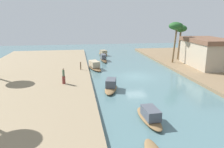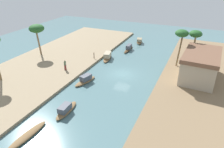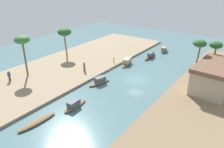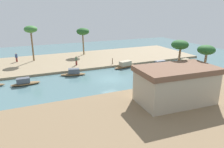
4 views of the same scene
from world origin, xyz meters
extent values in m
plane|color=slate|center=(0.00, 0.00, 0.00)|extent=(74.39, 74.39, 0.00)
cube|color=#937F60|center=(0.00, -13.62, 0.19)|extent=(47.15, 15.18, 0.37)
cube|color=#846B4C|center=(0.00, 13.62, 0.19)|extent=(47.15, 15.18, 0.37)
ellipsoid|color=#47331E|center=(-11.21, -2.97, 0.19)|extent=(5.04, 0.99, 0.38)
cube|color=#4C515B|center=(-11.44, -2.98, 0.77)|extent=(1.99, 0.82, 0.77)
ellipsoid|color=brown|center=(12.36, -2.44, 0.19)|extent=(4.13, 1.36, 0.37)
cube|color=#4C515B|center=(12.65, -2.43, 0.73)|extent=(1.84, 1.04, 0.72)
ellipsoid|color=brown|center=(4.97, -4.15, 0.18)|extent=(4.30, 2.15, 0.37)
cube|color=#4C515B|center=(4.79, -4.11, 0.76)|extent=(1.98, 1.40, 0.78)
ellipsoid|color=brown|center=(-17.11, -2.36, 0.26)|extent=(3.89, 2.04, 0.52)
cube|color=gray|center=(-16.87, -2.31, 0.81)|extent=(1.88, 1.42, 0.59)
ellipsoid|color=brown|center=(-5.01, -5.04, 0.18)|extent=(4.82, 2.27, 0.35)
cube|color=tan|center=(-5.17, -5.08, 0.79)|extent=(2.41, 1.60, 0.86)
cylinder|color=brown|center=(3.04, -9.08, 0.80)|extent=(0.41, 0.41, 0.85)
cube|color=#4C664C|center=(3.04, -9.08, 1.56)|extent=(0.40, 0.27, 0.67)
sphere|color=tan|center=(3.04, -9.08, 2.01)|extent=(0.23, 0.23, 0.23)
cylinder|color=brown|center=(13.21, -16.35, 0.80)|extent=(0.36, 0.36, 0.84)
cube|color=#33477A|center=(13.21, -16.35, 1.55)|extent=(0.45, 0.26, 0.67)
sphere|color=tan|center=(13.21, -16.35, 2.00)|extent=(0.23, 0.23, 0.23)
cylinder|color=#4C3823|center=(-3.46, -7.12, 0.92)|extent=(0.14, 0.14, 1.09)
cylinder|color=#7F6647|center=(-0.99, -17.87, 2.68)|extent=(0.33, 0.69, 4.62)
ellipsoid|color=#235623|center=(-0.99, -17.87, 5.56)|extent=(2.85, 2.85, 1.57)
cylinder|color=brown|center=(10.02, -16.05, 3.26)|extent=(0.31, 0.33, 5.77)
ellipsoid|color=#387533|center=(10.02, -16.05, 6.65)|extent=(2.52, 2.52, 1.39)
cylinder|color=brown|center=(-6.26, 7.88, 3.06)|extent=(0.26, 0.60, 5.38)
ellipsoid|color=#235623|center=(-6.26, 7.88, 6.19)|extent=(2.19, 2.19, 1.20)
cylinder|color=#7F6647|center=(-8.76, 9.90, 2.81)|extent=(0.31, 0.52, 4.88)
ellipsoid|color=#235623|center=(-8.76, 9.90, 5.68)|extent=(2.19, 2.19, 1.21)
cube|color=tan|center=(-2.97, 11.54, 2.14)|extent=(8.61, 5.22, 3.54)
cube|color=brown|center=(-2.97, 11.54, 4.21)|extent=(9.12, 5.54, 0.59)
camera|label=1|loc=(26.51, -7.46, 7.34)|focal=34.90mm
camera|label=2|loc=(29.33, 11.13, 15.57)|focal=33.91mm
camera|label=3|loc=(30.50, 16.50, 16.28)|focal=35.77mm
camera|label=4|loc=(12.92, 29.75, 10.84)|focal=34.97mm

